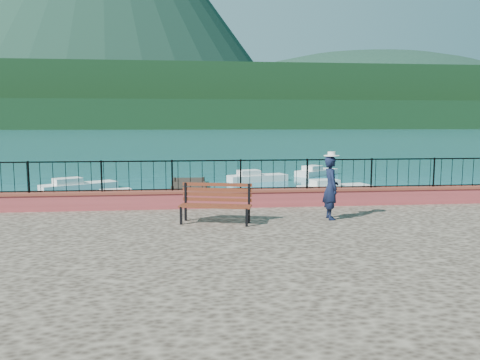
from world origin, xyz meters
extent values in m
plane|color=#19596B|center=(0.00, 0.00, 0.00)|extent=(2000.00, 2000.00, 0.00)
cube|color=#B24045|center=(0.00, 3.70, 1.49)|extent=(28.00, 0.46, 0.58)
cube|color=black|center=(0.00, 3.70, 2.25)|extent=(27.00, 0.05, 0.95)
cube|color=#2D231C|center=(-2.00, 12.00, 0.15)|extent=(2.00, 16.00, 0.30)
cube|color=black|center=(0.00, 300.00, 9.00)|extent=(900.00, 60.00, 18.00)
cube|color=black|center=(0.00, 360.00, 22.00)|extent=(900.00, 120.00, 44.00)
ellipsoid|color=#142D23|center=(220.00, 560.00, 0.00)|extent=(448.00, 384.00, 180.00)
cube|color=black|center=(-1.26, 1.26, 1.44)|extent=(2.03, 1.05, 0.49)
cube|color=brown|center=(-1.19, 1.55, 1.98)|extent=(1.91, 0.55, 0.60)
imported|color=black|center=(2.04, 1.52, 2.10)|extent=(0.44, 0.67, 1.81)
cylinder|color=white|center=(2.04, 1.52, 3.07)|extent=(0.44, 0.44, 0.12)
cube|color=white|center=(-4.87, 11.50, 0.40)|extent=(4.27, 2.53, 0.80)
cube|color=silver|center=(1.00, 10.24, 0.40)|extent=(4.01, 2.78, 0.80)
cube|color=silver|center=(6.20, 14.24, 0.40)|extent=(4.31, 2.10, 0.80)
cube|color=silver|center=(-8.42, 16.73, 0.40)|extent=(4.34, 3.34, 0.80)
cube|color=silver|center=(2.61, 19.98, 0.40)|extent=(4.25, 2.36, 0.80)
cube|color=silver|center=(7.59, 23.00, 0.40)|extent=(3.75, 3.36, 0.80)
camera|label=1|loc=(-1.93, -11.26, 3.93)|focal=35.00mm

